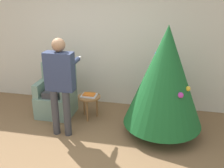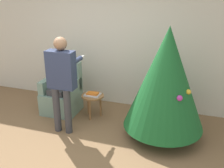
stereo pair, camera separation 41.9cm
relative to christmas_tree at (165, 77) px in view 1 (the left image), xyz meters
name	(u,v)px [view 1 (the left image)]	position (x,y,z in m)	size (l,w,h in m)	color
ground_plane	(59,166)	(-1.37, -1.21, -1.03)	(14.00, 14.00, 0.00)	brown
wall_back	(98,40)	(-1.37, 1.02, 0.32)	(8.00, 0.06, 2.70)	beige
christmas_tree	(165,77)	(0.00, 0.00, 0.00)	(1.31, 1.31, 1.85)	brown
armchair	(57,97)	(-2.03, 0.29, -0.67)	(0.67, 0.62, 0.99)	gray
person_seated	(55,82)	(-2.03, 0.26, -0.34)	(0.36, 0.46, 1.24)	#38383D
person_standing	(60,79)	(-1.65, -0.35, -0.04)	(0.48, 0.57, 1.64)	#38383D
side_stool	(89,99)	(-1.36, 0.25, -0.64)	(0.42, 0.42, 0.45)	olive
laptop	(89,95)	(-1.36, 0.25, -0.56)	(0.29, 0.23, 0.02)	silver
book	(89,94)	(-1.36, 0.25, -0.54)	(0.22, 0.14, 0.02)	orange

